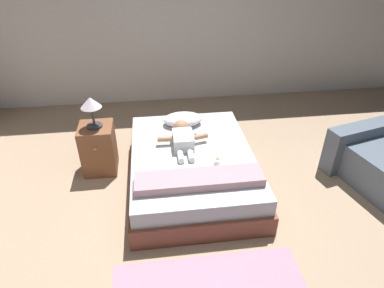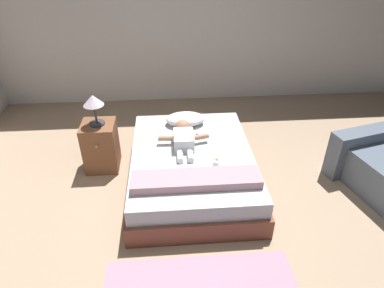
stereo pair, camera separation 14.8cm
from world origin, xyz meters
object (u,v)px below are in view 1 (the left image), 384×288
at_px(baby_bottle, 218,161).
at_px(toothbrush, 198,136).
at_px(baby, 183,137).
at_px(bed, 192,167).
at_px(lamp, 91,105).
at_px(pillow, 183,119).
at_px(nightstand, 99,149).

bearing_deg(baby_bottle, toothbrush, 102.56).
distance_m(baby, toothbrush, 0.23).
distance_m(bed, lamp, 1.25).
height_order(pillow, toothbrush, pillow).
xyz_separation_m(bed, toothbrush, (0.10, 0.31, 0.21)).
bearing_deg(pillow, lamp, -166.33).
bearing_deg(baby_bottle, bed, 133.93).
distance_m(toothbrush, nightstand, 1.12).
bearing_deg(baby_bottle, baby, 125.59).
distance_m(pillow, baby_bottle, 0.88).
relative_size(pillow, nightstand, 0.81).
height_order(bed, pillow, pillow).
bearing_deg(pillow, bed, -87.02).
bearing_deg(baby, bed, -67.61).
relative_size(lamp, baby_bottle, 3.14).
bearing_deg(bed, nightstand, 160.13).
relative_size(baby, lamp, 1.87).
height_order(pillow, baby_bottle, pillow).
bearing_deg(toothbrush, pillow, 114.56).
xyz_separation_m(baby, baby_bottle, (0.30, -0.42, -0.04)).
xyz_separation_m(toothbrush, nightstand, (-1.11, 0.06, -0.12)).
height_order(nightstand, baby_bottle, nightstand).
distance_m(baby, nightstand, 0.97).
height_order(bed, baby, baby).
bearing_deg(toothbrush, baby_bottle, -77.44).
height_order(bed, nightstand, nightstand).
bearing_deg(pillow, baby, -96.49).
relative_size(bed, toothbrush, 14.17).
relative_size(baby, baby_bottle, 5.87).
height_order(lamp, baby_bottle, lamp).
bearing_deg(nightstand, baby, -10.63).
height_order(toothbrush, nightstand, nightstand).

